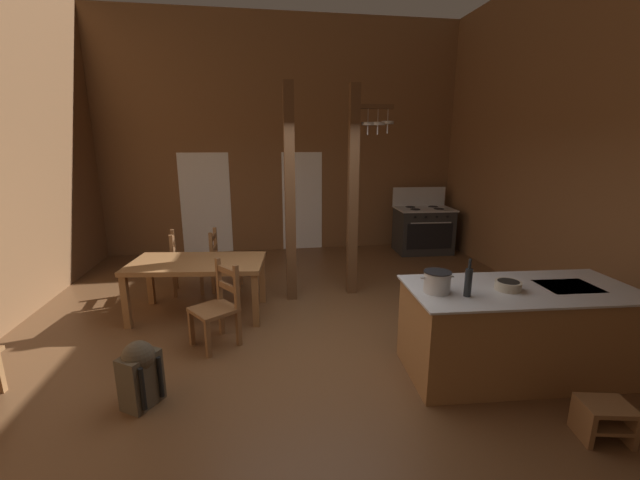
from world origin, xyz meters
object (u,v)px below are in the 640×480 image
object	(u,v)px
kitchen_island	(516,331)
ladderback_chair_at_table_end	(184,264)
ladderback_chair_near_window	(218,306)
dining_table	(198,268)
mixing_bowl_on_counter	(508,285)
bottle_tall_on_counter	(468,282)
stockpot_on_counter	(437,282)
backpack	(140,372)
step_stool	(604,418)
stove_range	(423,229)
ladderback_chair_by_post	(223,261)

from	to	relation	value
kitchen_island	ladderback_chair_at_table_end	xyz separation A→B (m)	(-3.61, 2.78, 0.01)
kitchen_island	ladderback_chair_near_window	size ratio (longest dim) A/B	2.33
dining_table	mixing_bowl_on_counter	size ratio (longest dim) A/B	7.59
mixing_bowl_on_counter	dining_table	bearing A→B (deg)	148.06
dining_table	ladderback_chair_at_table_end	xyz separation A→B (m)	(-0.34, 0.88, -0.20)
bottle_tall_on_counter	stockpot_on_counter	bearing A→B (deg)	148.05
dining_table	backpack	world-z (taller)	dining_table
dining_table	kitchen_island	bearing A→B (deg)	-30.25
dining_table	bottle_tall_on_counter	xyz separation A→B (m)	(2.64, -2.02, 0.38)
stockpot_on_counter	mixing_bowl_on_counter	bearing A→B (deg)	-4.18
kitchen_island	mixing_bowl_on_counter	bearing A→B (deg)	-170.84
stockpot_on_counter	mixing_bowl_on_counter	distance (m)	0.69
step_stool	ladderback_chair_near_window	bearing A→B (deg)	146.93
stove_range	stockpot_on_counter	xyz separation A→B (m)	(-1.78, -4.40, 0.51)
kitchen_island	mixing_bowl_on_counter	world-z (taller)	mixing_bowl_on_counter
backpack	bottle_tall_on_counter	size ratio (longest dim) A/B	1.71
ladderback_chair_near_window	dining_table	bearing A→B (deg)	110.62
mixing_bowl_on_counter	bottle_tall_on_counter	bearing A→B (deg)	-168.83
ladderback_chair_at_table_end	backpack	world-z (taller)	ladderback_chair_at_table_end
stove_range	ladderback_chair_by_post	xyz separation A→B (m)	(-3.95, -1.61, -0.03)
mixing_bowl_on_counter	stockpot_on_counter	bearing A→B (deg)	175.82
step_stool	ladderback_chair_at_table_end	world-z (taller)	ladderback_chair_at_table_end
dining_table	stockpot_on_counter	world-z (taller)	stockpot_on_counter
stove_range	mixing_bowl_on_counter	distance (m)	4.60
backpack	ladderback_chair_by_post	bearing A→B (deg)	79.88
mixing_bowl_on_counter	ladderback_chair_near_window	bearing A→B (deg)	158.91
stove_range	ladderback_chair_by_post	world-z (taller)	stove_range
dining_table	ladderback_chair_by_post	xyz separation A→B (m)	(0.25, 0.91, -0.20)
ladderback_chair_by_post	ladderback_chair_near_window	bearing A→B (deg)	-87.49
kitchen_island	stove_range	xyz separation A→B (m)	(0.92, 4.42, 0.04)
kitchen_island	ladderback_chair_by_post	xyz separation A→B (m)	(-3.02, 2.81, 0.01)
ladderback_chair_near_window	kitchen_island	bearing A→B (deg)	-19.53
stove_range	ladderback_chair_at_table_end	bearing A→B (deg)	-160.11
step_stool	ladderback_chair_near_window	distance (m)	3.67
ladderback_chair_by_post	bottle_tall_on_counter	world-z (taller)	bottle_tall_on_counter
dining_table	stove_range	bearing A→B (deg)	30.96
ladderback_chair_near_window	bottle_tall_on_counter	distance (m)	2.66
step_stool	backpack	bearing A→B (deg)	164.78
step_stool	backpack	size ratio (longest dim) A/B	0.69
step_stool	dining_table	world-z (taller)	dining_table
dining_table	bottle_tall_on_counter	distance (m)	3.35
kitchen_island	ladderback_chair_at_table_end	size ratio (longest dim) A/B	2.33
stove_range	stockpot_on_counter	size ratio (longest dim) A/B	4.10
kitchen_island	ladderback_chair_near_window	distance (m)	3.12
stockpot_on_counter	kitchen_island	bearing A→B (deg)	-1.56
backpack	stove_range	bearing A→B (deg)	44.62
step_stool	mixing_bowl_on_counter	distance (m)	1.23
ladderback_chair_by_post	dining_table	bearing A→B (deg)	-105.19
dining_table	ladderback_chair_by_post	bearing A→B (deg)	74.81
step_stool	stockpot_on_counter	world-z (taller)	stockpot_on_counter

